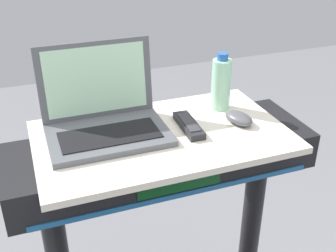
% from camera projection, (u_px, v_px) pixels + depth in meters
% --- Properties ---
extents(desk_board, '(0.73, 0.43, 0.02)m').
position_uv_depth(desk_board, '(162.00, 137.00, 1.23)').
color(desk_board, beige).
rests_on(desk_board, treadmill_base).
extents(laptop, '(0.34, 0.26, 0.24)m').
position_uv_depth(laptop, '(104.00, 116.00, 1.22)').
color(laptop, '#515459').
rests_on(laptop, desk_board).
extents(computer_mouse, '(0.09, 0.11, 0.03)m').
position_uv_depth(computer_mouse, '(239.00, 118.00, 1.28)').
color(computer_mouse, '#4C4C51').
rests_on(computer_mouse, desk_board).
extents(water_bottle, '(0.06, 0.06, 0.18)m').
position_uv_depth(water_bottle, '(221.00, 84.00, 1.34)').
color(water_bottle, '#9EDBB2').
rests_on(water_bottle, desk_board).
extents(tv_remote, '(0.05, 0.16, 0.02)m').
position_uv_depth(tv_remote, '(189.00, 125.00, 1.25)').
color(tv_remote, '#232326').
rests_on(tv_remote, desk_board).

